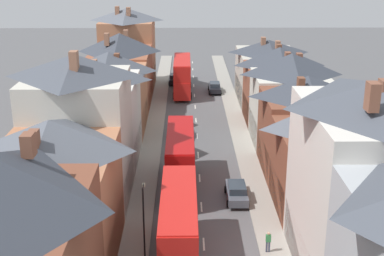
# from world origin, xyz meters

# --- Properties ---
(pavement_left) EXTENTS (2.20, 104.00, 0.14)m
(pavement_left) POSITION_xyz_m (-5.10, 38.00, 0.07)
(pavement_left) COLOR gray
(pavement_left) RESTS_ON ground
(pavement_right) EXTENTS (2.20, 104.00, 0.14)m
(pavement_right) POSITION_xyz_m (5.10, 38.00, 0.07)
(pavement_right) COLOR gray
(pavement_right) RESTS_ON ground
(centre_line_dashes) EXTENTS (0.14, 97.80, 0.01)m
(centre_line_dashes) POSITION_xyz_m (0.00, 36.00, 0.01)
(centre_line_dashes) COLOR silver
(centre_line_dashes) RESTS_ON ground
(terrace_row_left) EXTENTS (8.00, 80.92, 13.51)m
(terrace_row_left) POSITION_xyz_m (-10.18, 27.72, 5.69)
(terrace_row_left) COLOR #ADB2B7
(terrace_row_left) RESTS_ON ground
(terrace_row_right) EXTENTS (8.00, 74.92, 14.12)m
(terrace_row_right) POSITION_xyz_m (10.18, 22.14, 5.55)
(terrace_row_right) COLOR beige
(terrace_row_right) RESTS_ON ground
(double_decker_bus_lead) EXTENTS (2.74, 10.80, 5.30)m
(double_decker_bus_lead) POSITION_xyz_m (-1.81, 27.96, 2.82)
(double_decker_bus_lead) COLOR #B70F0F
(double_decker_bus_lead) RESTS_ON ground
(double_decker_bus_mid_street) EXTENTS (2.74, 10.80, 5.30)m
(double_decker_bus_mid_street) POSITION_xyz_m (-1.81, 61.01, 2.82)
(double_decker_bus_mid_street) COLOR red
(double_decker_bus_mid_street) RESTS_ON ground
(double_decker_bus_far_approaching) EXTENTS (2.74, 10.80, 5.30)m
(double_decker_bus_far_approaching) POSITION_xyz_m (-1.81, 15.35, 2.82)
(double_decker_bus_far_approaching) COLOR red
(double_decker_bus_far_approaching) RESTS_ON ground
(car_near_silver) EXTENTS (1.90, 3.86, 1.65)m
(car_near_silver) POSITION_xyz_m (-1.80, 41.97, 0.83)
(car_near_silver) COLOR navy
(car_near_silver) RESTS_ON ground
(car_parked_left_a) EXTENTS (1.90, 4.41, 1.60)m
(car_parked_left_a) POSITION_xyz_m (3.10, 61.66, 0.81)
(car_parked_left_a) COLOR black
(car_parked_left_a) RESTS_ON ground
(car_parked_right_a) EXTENTS (1.90, 4.48, 1.60)m
(car_parked_right_a) POSITION_xyz_m (3.10, 25.28, 0.81)
(car_parked_right_a) COLOR #4C515B
(car_parked_right_a) RESTS_ON ground
(car_mid_black) EXTENTS (1.90, 4.23, 1.62)m
(car_mid_black) POSITION_xyz_m (-3.10, 67.23, 0.82)
(car_mid_black) COLOR black
(car_mid_black) RESTS_ON ground
(pedestrian_mid_left) EXTENTS (0.36, 0.22, 1.61)m
(pedestrian_mid_left) POSITION_xyz_m (4.57, 16.67, 1.03)
(pedestrian_mid_left) COLOR #3D4256
(pedestrian_mid_left) RESTS_ON pavement_right
(street_lamp) EXTENTS (0.20, 1.12, 5.50)m
(street_lamp) POSITION_xyz_m (-4.25, 16.26, 3.24)
(street_lamp) COLOR black
(street_lamp) RESTS_ON ground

